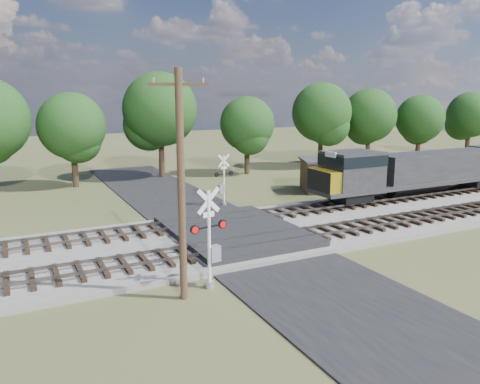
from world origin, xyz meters
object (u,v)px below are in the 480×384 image
utility_pole (181,182)px  crossing_signal_near (211,247)px  equipment_shed (325,175)px  crossing_signal_far (223,185)px

utility_pole → crossing_signal_near: bearing=40.5°
crossing_signal_near → utility_pole: (-1.45, -0.53, 3.03)m
crossing_signal_near → equipment_shed: size_ratio=0.82×
crossing_signal_near → equipment_shed: 22.63m
crossing_signal_near → utility_pole: 3.41m
utility_pole → equipment_shed: (18.57, 15.32, -3.47)m
crossing_signal_near → equipment_shed: bearing=30.4°
crossing_signal_far → equipment_shed: crossing_signal_far is taller
utility_pole → equipment_shed: bearing=60.0°
utility_pole → equipment_shed: 24.33m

